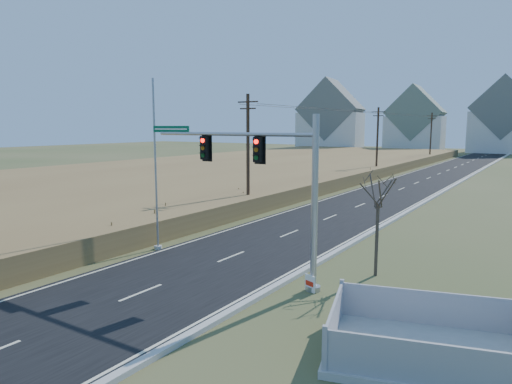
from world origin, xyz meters
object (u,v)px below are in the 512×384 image
object	(u,v)px
open_sign	(310,283)
flagpole	(156,183)
bare_tree	(379,188)
fence_enclosure	(433,350)
traffic_signal_mast	(274,181)

from	to	relation	value
open_sign	flagpole	bearing A→B (deg)	-166.63
flagpole	bare_tree	bearing A→B (deg)	10.95
fence_enclosure	open_sign	distance (m)	6.05
flagpole	open_sign	bearing A→B (deg)	-7.36
fence_enclosure	open_sign	world-z (taller)	fence_enclosure
fence_enclosure	flagpole	distance (m)	16.03
traffic_signal_mast	flagpole	world-z (taller)	flagpole
traffic_signal_mast	flagpole	bearing A→B (deg)	170.88
flagpole	fence_enclosure	bearing A→B (deg)	-15.16
traffic_signal_mast	bare_tree	world-z (taller)	traffic_signal_mast
bare_tree	traffic_signal_mast	bearing A→B (deg)	-135.60
flagpole	traffic_signal_mast	bearing A→B (deg)	-7.78
open_sign	traffic_signal_mast	bearing A→B (deg)	-164.82
traffic_signal_mast	bare_tree	xyz separation A→B (m)	(3.34, 3.27, -0.43)
fence_enclosure	flagpole	world-z (taller)	flagpole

